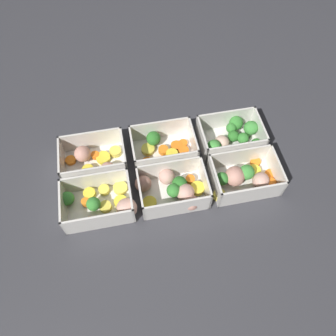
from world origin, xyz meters
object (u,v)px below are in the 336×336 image
object	(u,v)px
container_near_left	(103,203)
container_far_center	(163,148)
container_near_right	(244,177)
container_far_left	(94,159)
container_near_center	(173,189)
container_far_right	(232,136)

from	to	relation	value
container_near_left	container_far_center	world-z (taller)	same
container_near_right	container_far_center	distance (m)	0.23
container_far_center	container_far_left	bearing A→B (deg)	-179.59
container_near_left	container_near_right	bearing A→B (deg)	0.51
container_near_center	container_far_right	size ratio (longest dim) A/B	1.12
container_far_left	container_far_right	bearing A→B (deg)	-0.05
container_far_left	container_far_right	world-z (taller)	same
container_far_center	container_far_right	bearing A→B (deg)	-0.49
container_far_right	container_far_center	bearing A→B (deg)	179.51
container_near_center	container_near_right	size ratio (longest dim) A/B	0.99
container_near_left	container_near_center	bearing A→B (deg)	1.63
container_near_right	container_far_center	size ratio (longest dim) A/B	1.14
container_near_left	container_far_left	bearing A→B (deg)	94.86
container_far_left	container_far_center	world-z (taller)	same
container_far_center	container_far_right	xyz separation A→B (m)	(0.19, -0.00, 0.01)
container_far_right	container_far_left	bearing A→B (deg)	179.95
container_far_right	container_near_right	bearing A→B (deg)	-93.73
container_near_left	container_near_right	world-z (taller)	same
container_near_right	container_far_center	bearing A→B (deg)	144.85
container_near_left	container_near_right	size ratio (longest dim) A/B	0.97
container_near_left	container_near_center	xyz separation A→B (m)	(0.18, 0.01, 0.00)
container_near_right	container_far_left	world-z (taller)	same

